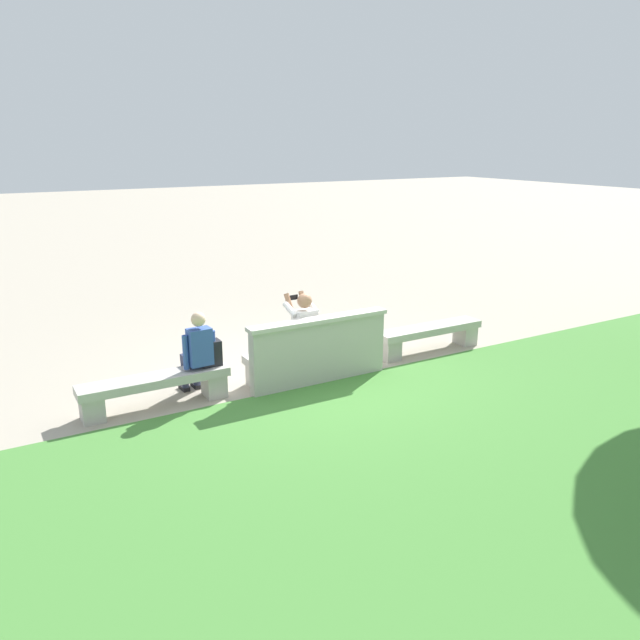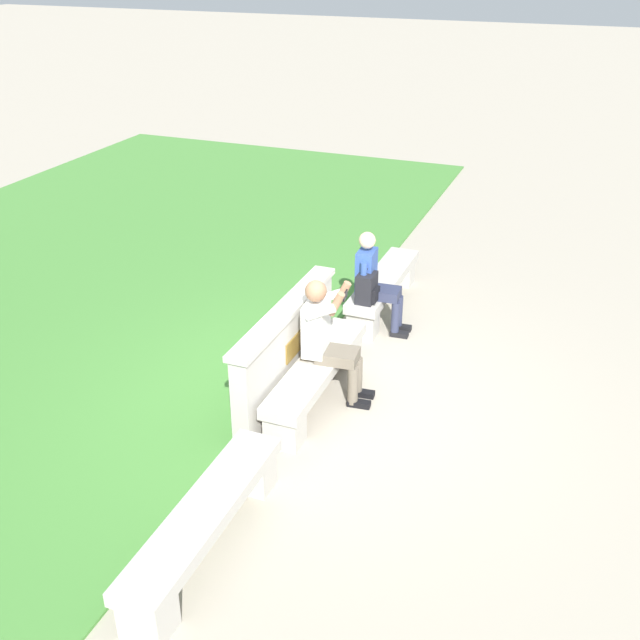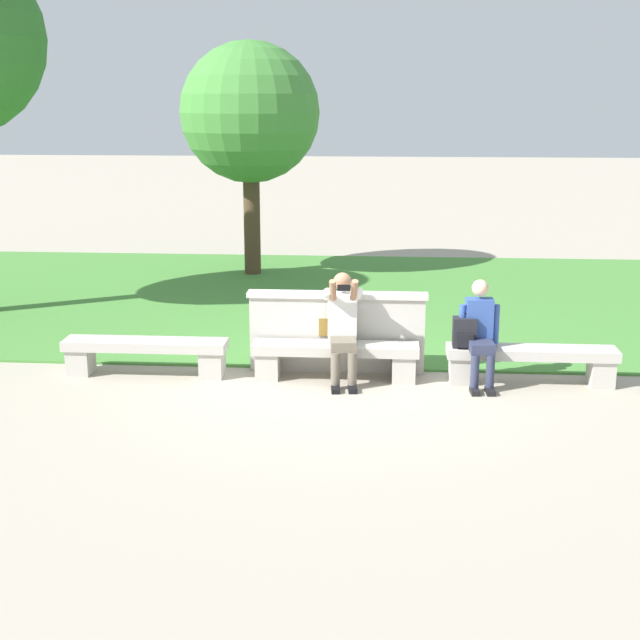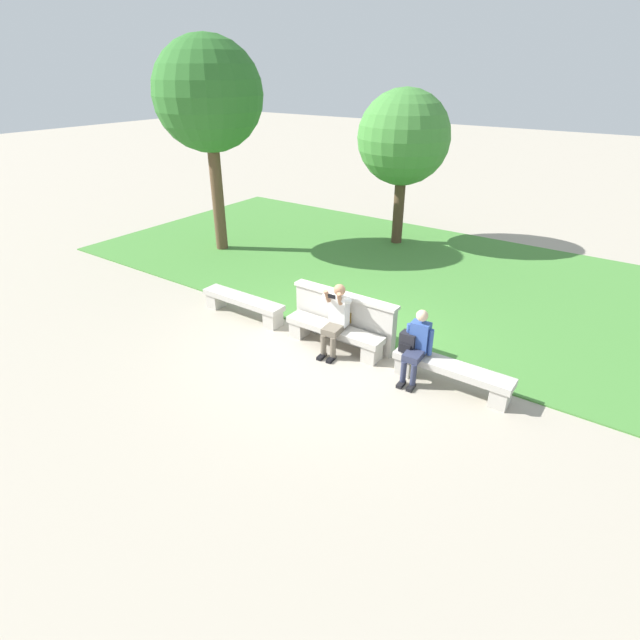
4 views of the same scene
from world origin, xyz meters
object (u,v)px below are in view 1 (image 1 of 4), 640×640
at_px(backpack, 210,353).
at_px(bench_main, 429,334).
at_px(bench_near, 308,357).
at_px(person_photographer, 300,330).
at_px(person_distant, 197,351).
at_px(bench_mid, 155,386).

bearing_deg(backpack, bench_main, 179.53).
distance_m(bench_near, backpack, 1.58).
relative_size(bench_main, bench_near, 1.00).
distance_m(person_photographer, person_distant, 1.63).
relative_size(bench_mid, person_photographer, 1.53).
xyz_separation_m(bench_main, bench_near, (2.35, 0.00, 0.00)).
bearing_deg(person_distant, person_photographer, -179.61).
distance_m(person_photographer, backpack, 1.46).
bearing_deg(bench_near, bench_main, 180.00).
bearing_deg(bench_near, bench_mid, 0.00).
bearing_deg(bench_near, person_distant, -2.21).
relative_size(bench_main, backpack, 4.71).
bearing_deg(backpack, bench_mid, 2.27).
xyz_separation_m(bench_mid, backpack, (-0.81, -0.03, 0.32)).
bearing_deg(bench_mid, person_photographer, -178.04).
relative_size(bench_near, person_distant, 1.60).
bearing_deg(person_distant, bench_near, 177.79).
distance_m(bench_main, bench_near, 2.35).
relative_size(bench_main, person_distant, 1.60).
height_order(person_photographer, person_distant, person_photographer).
xyz_separation_m(bench_mid, person_photographer, (-2.26, -0.08, 0.43)).
height_order(bench_main, bench_near, same).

